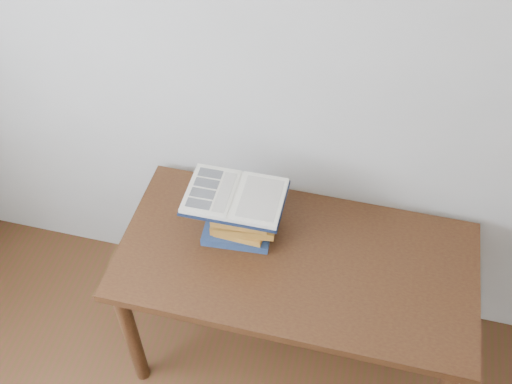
# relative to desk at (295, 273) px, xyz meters

# --- Properties ---
(desk) EXTENTS (1.32, 0.66, 0.71)m
(desk) POSITION_rel_desk_xyz_m (0.00, 0.00, 0.00)
(desk) COLOR #412810
(desk) RESTS_ON ground
(book_stack) EXTENTS (0.28, 0.21, 0.18)m
(book_stack) POSITION_rel_desk_xyz_m (-0.22, 0.07, 0.19)
(book_stack) COLOR #182548
(book_stack) RESTS_ON desk
(open_book) EXTENTS (0.36, 0.25, 0.03)m
(open_book) POSITION_rel_desk_xyz_m (-0.25, 0.07, 0.29)
(open_book) COLOR black
(open_book) RESTS_ON book_stack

